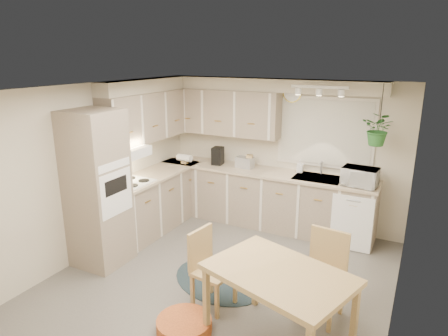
{
  "coord_description": "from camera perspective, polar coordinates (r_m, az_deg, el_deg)",
  "views": [
    {
      "loc": [
        2.08,
        -4.04,
        2.77
      ],
      "look_at": [
        -0.27,
        0.55,
        1.29
      ],
      "focal_mm": 32.0,
      "sensor_mm": 36.0,
      "label": 1
    }
  ],
  "objects": [
    {
      "name": "chair_back",
      "position": [
        4.52,
        13.68,
        -14.95
      ],
      "size": [
        0.5,
        0.5,
        0.96
      ],
      "primitive_type": "cube",
      "rotation": [
        0.0,
        0.0,
        3.02
      ],
      "color": "tan",
      "rests_on": "floor"
    },
    {
      "name": "dishwasher_front",
      "position": [
        6.06,
        17.72,
        -7.58
      ],
      "size": [
        0.58,
        0.02,
        0.83
      ],
      "primitive_type": "cube",
      "color": "white",
      "rests_on": "base_cab_back"
    },
    {
      "name": "wall_right",
      "position": [
        4.34,
        24.29,
        -6.73
      ],
      "size": [
        0.04,
        4.2,
        2.4
      ],
      "primitive_type": "cube",
      "color": "beige",
      "rests_on": "floor"
    },
    {
      "name": "floor",
      "position": [
        5.32,
        -0.09,
        -15.36
      ],
      "size": [
        4.2,
        4.2,
        0.0
      ],
      "primitive_type": "plane",
      "color": "#615C55",
      "rests_on": "ground"
    },
    {
      "name": "hanging_plant",
      "position": [
        5.86,
        21.22,
        4.7
      ],
      "size": [
        0.54,
        0.57,
        0.36
      ],
      "primitive_type": "imported",
      "rotation": [
        0.0,
        0.0,
        -0.31
      ],
      "color": "#266027",
      "rests_on": "ceiling"
    },
    {
      "name": "counter_left",
      "position": [
        6.47,
        -9.91,
        -0.87
      ],
      "size": [
        0.64,
        1.89,
        0.04
      ],
      "primitive_type": "cube",
      "color": "tan",
      "rests_on": "base_cab_left"
    },
    {
      "name": "pet_bed",
      "position": [
        4.46,
        -5.71,
        -21.44
      ],
      "size": [
        0.73,
        0.73,
        0.13
      ],
      "primitive_type": "cylinder",
      "rotation": [
        0.0,
        0.0,
        -0.31
      ],
      "color": "#C45F27",
      "rests_on": "floor"
    },
    {
      "name": "soffit_left",
      "position": [
        6.41,
        -11.0,
        11.51
      ],
      "size": [
        0.3,
        2.0,
        0.2
      ],
      "primitive_type": "cube",
      "color": "beige",
      "rests_on": "wall_left"
    },
    {
      "name": "range_hood",
      "position": [
        5.92,
        -13.54,
        2.16
      ],
      "size": [
        0.4,
        0.6,
        0.14
      ],
      "primitive_type": "cube",
      "color": "white",
      "rests_on": "upper_cab_left"
    },
    {
      "name": "wall_clock",
      "position": [
        6.44,
        9.73,
        10.52
      ],
      "size": [
        0.3,
        0.03,
        0.3
      ],
      "primitive_type": "cylinder",
      "rotation": [
        1.57,
        0.0,
        0.0
      ],
      "color": "#D9C24C",
      "rests_on": "wall_back"
    },
    {
      "name": "wall_left",
      "position": [
        5.95,
        -17.48,
        -0.05
      ],
      "size": [
        0.04,
        4.2,
        2.4
      ],
      "primitive_type": "cube",
      "color": "beige",
      "rests_on": "floor"
    },
    {
      "name": "wall_oven_face",
      "position": [
        5.31,
        -15.14,
        -3.48
      ],
      "size": [
        0.02,
        0.56,
        0.58
      ],
      "primitive_type": "cube",
      "color": "white",
      "rests_on": "oven_stack"
    },
    {
      "name": "base_cab_back",
      "position": [
        6.69,
        5.46,
        -4.38
      ],
      "size": [
        3.6,
        0.6,
        0.9
      ],
      "primitive_type": "cube",
      "color": "gray",
      "rests_on": "floor"
    },
    {
      "name": "cooktop",
      "position": [
        6.03,
        -13.11,
        -2.06
      ],
      "size": [
        0.52,
        0.58,
        0.02
      ],
      "primitive_type": "cube",
      "color": "white",
      "rests_on": "counter_left"
    },
    {
      "name": "ceiling",
      "position": [
        4.56,
        -0.1,
        11.34
      ],
      "size": [
        4.2,
        4.2,
        0.0
      ],
      "primitive_type": "plane",
      "color": "silver",
      "rests_on": "wall_back"
    },
    {
      "name": "toaster",
      "position": [
        6.65,
        2.98,
        0.8
      ],
      "size": [
        0.31,
        0.19,
        0.18
      ],
      "primitive_type": "cube",
      "rotation": [
        0.0,
        0.0,
        -0.1
      ],
      "color": "#A8ABB0",
      "rests_on": "counter_back"
    },
    {
      "name": "window_frame",
      "position": [
        6.38,
        14.23,
        4.95
      ],
      "size": [
        1.5,
        0.02,
        1.1
      ],
      "primitive_type": "cube",
      "color": "beige",
      "rests_on": "wall_back"
    },
    {
      "name": "upper_cab_left",
      "position": [
        6.45,
        -10.6,
        7.3
      ],
      "size": [
        0.35,
        2.0,
        0.75
      ],
      "primitive_type": "cube",
      "color": "gray",
      "rests_on": "wall_left"
    },
    {
      "name": "wall_back",
      "position": [
        6.67,
        8.19,
        2.22
      ],
      "size": [
        4.0,
        0.04,
        2.4
      ],
      "primitive_type": "cube",
      "color": "beige",
      "rests_on": "floor"
    },
    {
      "name": "base_cab_left",
      "position": [
        6.62,
        -9.79,
        -4.75
      ],
      "size": [
        0.6,
        1.85,
        0.9
      ],
      "primitive_type": "cube",
      "color": "gray",
      "rests_on": "floor"
    },
    {
      "name": "oven_stack",
      "position": [
        5.52,
        -17.62,
        -2.93
      ],
      "size": [
        0.65,
        0.65,
        2.1
      ],
      "primitive_type": "cube",
      "color": "gray",
      "rests_on": "floor"
    },
    {
      "name": "soffit_back",
      "position": [
        6.43,
        6.41,
        11.71
      ],
      "size": [
        3.6,
        0.3,
        0.2
      ],
      "primitive_type": "cube",
      "color": "beige",
      "rests_on": "wall_back"
    },
    {
      "name": "microwave",
      "position": [
        6.03,
        18.87,
        -0.93
      ],
      "size": [
        0.51,
        0.31,
        0.33
      ],
      "primitive_type": "imported",
      "rotation": [
        0.0,
        0.0,
        -0.08
      ],
      "color": "white",
      "rests_on": "counter_back"
    },
    {
      "name": "braided_rug",
      "position": [
        5.27,
        -0.69,
        -15.67
      ],
      "size": [
        1.53,
        1.34,
        0.01
      ],
      "primitive_type": "ellipsoid",
      "rotation": [
        0.0,
        0.0,
        -0.35
      ],
      "color": "black",
      "rests_on": "floor"
    },
    {
      "name": "knife_block",
      "position": [
        6.64,
        3.66,
        0.97
      ],
      "size": [
        0.12,
        0.12,
        0.22
      ],
      "primitive_type": "cube",
      "rotation": [
        0.0,
        0.0,
        0.21
      ],
      "color": "tan",
      "rests_on": "counter_back"
    },
    {
      "name": "upper_cab_back",
      "position": [
        6.78,
        -0.17,
        7.99
      ],
      "size": [
        2.0,
        0.35,
        0.75
      ],
      "primitive_type": "cube",
      "color": "gray",
      "rests_on": "wall_back"
    },
    {
      "name": "window_blinds",
      "position": [
        6.37,
        14.21,
        4.93
      ],
      "size": [
        1.4,
        0.02,
        1.0
      ],
      "primitive_type": "cube",
      "color": "beige",
      "rests_on": "wall_back"
    },
    {
      "name": "chair_left",
      "position": [
        4.59,
        -1.46,
        -14.36
      ],
      "size": [
        0.48,
        0.48,
        0.9
      ],
      "primitive_type": "cube",
      "rotation": [
        0.0,
        0.0,
        -1.73
      ],
      "color": "tan",
      "rests_on": "floor"
    },
    {
      "name": "coffee_maker",
      "position": [
        6.83,
        -0.9,
        1.76
      ],
      "size": [
        0.19,
        0.23,
        0.3
      ],
      "primitive_type": "cube",
      "rotation": [
        0.0,
        0.0,
        0.13
      ],
      "color": "black",
      "rests_on": "counter_back"
    },
    {
      "name": "dining_table",
      "position": [
        4.08,
        7.65,
        -19.44
      ],
      "size": [
        1.51,
        1.23,
        0.82
      ],
      "primitive_type": "cube",
      "rotation": [
        0.0,
        0.0,
        -0.31
      ],
      "color": "tan",
      "rests_on": "floor"
    },
    {
      "name": "wall_front",
      "position": [
        3.25,
        -17.81,
        -13.74
      ],
      "size": [
        4.0,
        0.04,
        2.4
      ],
      "primitive_type": "cube",
      "color": "beige",
      "rests_on": "floor"
    },
    {
      "name": "sink",
      "position": [
        6.29,
        13.21,
        -1.74
      ],
      "size": [
        0.7,
        0.48,
        0.1
      ],
      "primitive_type": "cube",
      "color": "#A8ABB0",
      "rests_on": "counter_back"
    },
    {
      "name": "soap_bottle",
      "position": [
        6.48,
        10.78,
        -0.25
      ],
      "size": [
        0.11,
        0.22,
        0.1
      ],
      "primitive_type": "imported",
      "rotation": [
        0.0,
        0.0,
        0.1
      ],
      "color": "white",
      "rests_on": "counter_back"
    },
    {
      "name": "track_light_bar",
      "position": [
        5.78,
        13.49,
        11.2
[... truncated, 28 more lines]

